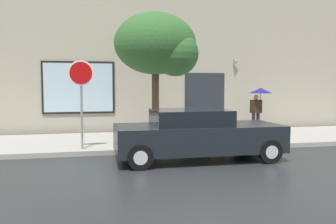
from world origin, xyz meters
name	(u,v)px	position (x,y,z in m)	size (l,w,h in m)	color
ground_plane	(183,159)	(0.00, 0.00, 0.00)	(60.00, 60.00, 0.00)	#282B2D
sidewalk	(162,140)	(0.00, 3.00, 0.07)	(20.00, 4.00, 0.15)	#A3A099
building_facade	(150,52)	(-0.02, 5.50, 3.48)	(20.00, 0.67, 7.00)	#B2A893
parked_car	(197,135)	(0.35, -0.13, 0.71)	(4.59, 1.91, 1.41)	black
fire_hydrant	(216,130)	(1.70, 2.08, 0.53)	(0.30, 0.44, 0.78)	yellow
pedestrian_with_umbrella	(259,97)	(4.34, 4.09, 1.59)	(0.97, 0.97, 1.81)	black
street_tree	(159,46)	(-0.24, 2.29, 3.39)	(2.77, 2.36, 4.37)	#4C3823
stop_sign	(81,87)	(-2.80, 1.37, 2.04)	(0.76, 0.10, 2.67)	gray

